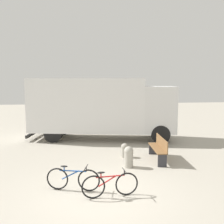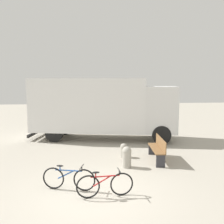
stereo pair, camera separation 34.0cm
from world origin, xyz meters
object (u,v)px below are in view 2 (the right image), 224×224
Objects in this scene: bollard_near_bench at (127,156)px; bollard_far_bench at (124,150)px; park_bench at (158,148)px; bicycle_middle at (105,185)px; delivery_truck at (101,106)px; bicycle_near at (69,178)px.

bollard_far_bench is at bearing 86.51° from bollard_near_bench.
park_bench is 3.02× the size of bollard_far_bench.
bicycle_middle is at bearing -112.99° from bollard_near_bench.
delivery_truck is at bearing 82.06° from bicycle_middle.
bollard_near_bench is at bearing -93.49° from bollard_far_bench.
bicycle_middle is at bearing -106.54° from bollard_far_bench.
bollard_far_bench is (1.08, 3.64, -0.04)m from bicycle_middle.
bicycle_near is 1.19m from bicycle_middle.
bicycle_near is at bearing -138.83° from bollard_near_bench.
bicycle_near reaches higher than bollard_far_bench.
delivery_truck is 5.23× the size of bicycle_near.
bicycle_near is at bearing 130.08° from park_bench.
delivery_truck is at bearing 30.76° from park_bench.
bicycle_middle is at bearing 146.11° from park_bench.
bollard_near_bench is at bearing -71.36° from delivery_truck.
park_bench is (2.06, -4.19, -1.35)m from delivery_truck.
delivery_truck reaches higher than bicycle_middle.
delivery_truck reaches higher than park_bench.
bicycle_middle is 2.02× the size of bollard_near_bench.
bicycle_near and bicycle_middle have the same top height.
bollard_near_bench reaches higher than bicycle_near.
bicycle_middle is 3.79m from bollard_far_bench.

